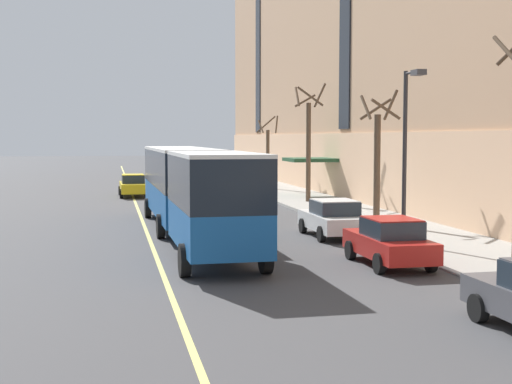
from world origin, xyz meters
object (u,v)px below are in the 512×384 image
Objects in this scene: parked_car_silver_3 at (219,178)px; taxi_cab at (133,185)px; street_tree_far_uptown at (308,142)px; parked_car_red_0 at (390,242)px; street_lamp at (408,138)px; city_bus at (191,187)px; street_tree_mid_block at (378,156)px; parked_car_white_1 at (333,218)px; street_tree_far_downtown at (268,153)px.

taxi_cab is at bearing -133.00° from parked_car_silver_3.
taxi_cab is 0.63× the size of street_tree_far_uptown.
parked_car_red_0 is 21.62m from street_tree_far_uptown.
parked_car_red_0 is at bearing -90.03° from parked_car_silver_3.
street_lamp is at bearing 58.56° from parked_car_red_0.
taxi_cab is at bearing 94.59° from city_bus.
taxi_cab is (-7.24, 28.79, 0.00)m from parked_car_red_0.
parked_car_silver_3 is 0.73× the size of street_tree_mid_block.
street_tree_mid_block is at bearing 43.63° from parked_car_white_1.
city_bus is 3.01× the size of street_lamp.
street_lamp reaches higher than street_tree_mid_block.
street_tree_far_downtown is (3.02, 26.10, 2.14)m from parked_car_white_1.
parked_car_red_0 is at bearing -98.74° from street_tree_far_uptown.
street_tree_far_downtown is at bearing 89.91° from street_tree_far_uptown.
city_bus is 4.33× the size of parked_car_silver_3.
street_tree_mid_block is at bearing 12.15° from city_bus.
parked_car_white_1 is 5.12m from street_lamp.
street_tree_far_downtown is (0.02, 11.63, -0.93)m from street_tree_far_uptown.
street_tree_far_downtown is at bearing 87.45° from street_lamp.
parked_car_silver_3 is (-0.23, 29.89, -0.00)m from parked_car_white_1.
parked_car_white_1 is 0.78× the size of street_tree_far_downtown.
street_lamp reaches higher than city_bus.
parked_car_red_0 is 0.92× the size of taxi_cab.
street_tree_far_uptown reaches higher than parked_car_silver_3.
taxi_cab is at bearing 109.75° from street_lamp.
city_bus is 21.23m from taxi_cab.
street_tree_mid_block reaches higher than parked_car_white_1.
street_tree_mid_block is (3.28, 9.57, 2.47)m from parked_car_red_0.
street_tree_far_downtown is (3.27, 32.78, 2.14)m from parked_car_red_0.
street_tree_far_uptown reaches higher than parked_car_white_1.
street_tree_far_uptown is at bearing 81.26° from parked_car_red_0.
parked_car_white_1 is at bearing -89.56° from parked_car_silver_3.
street_lamp reaches higher than parked_car_red_0.
street_tree_far_uptown is 1.13× the size of street_lamp.
taxi_cab is 13.33m from street_tree_far_uptown.
parked_car_red_0 is 29.68m from taxi_cab.
parked_car_silver_3 is at bearing 101.84° from street_tree_far_uptown.
parked_car_silver_3 is 0.96× the size of taxi_cab.
parked_car_silver_3 is at bearing 130.63° from street_tree_far_downtown.
city_bus reaches higher than parked_car_red_0.
street_lamp is at bearing -101.73° from street_tree_mid_block.
taxi_cab is at bearing 143.96° from street_tree_far_uptown.
street_tree_mid_block is at bearing 78.27° from street_lamp.
parked_car_red_0 is 0.70× the size of street_tree_mid_block.
street_lamp is at bearing -70.25° from taxi_cab.
street_lamp reaches higher than taxi_cab.
street_tree_mid_block reaches higher than city_bus.
city_bus is 4.39× the size of parked_car_white_1.
parked_car_white_1 is 0.60× the size of street_tree_far_uptown.
street_lamp is (1.93, -33.38, 3.33)m from parked_car_silver_3.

